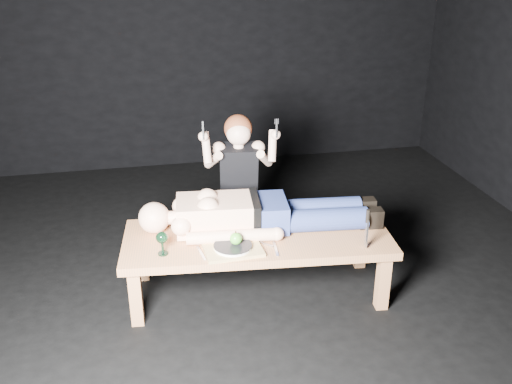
# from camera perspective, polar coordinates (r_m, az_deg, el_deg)

# --- Properties ---
(ground) EXTENTS (5.00, 5.00, 0.00)m
(ground) POSITION_cam_1_polar(r_m,az_deg,el_deg) (4.20, 0.28, -8.86)
(ground) COLOR black
(ground) RESTS_ON ground
(back_wall) EXTENTS (5.00, 0.00, 5.00)m
(back_wall) POSITION_cam_1_polar(r_m,az_deg,el_deg) (6.05, -4.82, 16.49)
(back_wall) COLOR black
(back_wall) RESTS_ON ground
(table) EXTENTS (1.85, 0.84, 0.45)m
(table) POSITION_cam_1_polar(r_m,az_deg,el_deg) (3.96, 0.15, -7.24)
(table) COLOR #B06F3E
(table) RESTS_ON ground
(lying_man) EXTENTS (1.90, 0.74, 0.27)m
(lying_man) POSITION_cam_1_polar(r_m,az_deg,el_deg) (3.90, 0.78, -1.72)
(lying_man) COLOR beige
(lying_man) RESTS_ON table
(kneeling_woman) EXTENTS (0.69, 0.76, 1.16)m
(kneeling_woman) POSITION_cam_1_polar(r_m,az_deg,el_deg) (4.39, -1.78, 1.17)
(kneeling_woman) COLOR black
(kneeling_woman) RESTS_ON ground
(serving_tray) EXTENTS (0.38, 0.28, 0.02)m
(serving_tray) POSITION_cam_1_polar(r_m,az_deg,el_deg) (3.67, -2.33, -5.73)
(serving_tray) COLOR tan
(serving_tray) RESTS_ON table
(plate) EXTENTS (0.26, 0.26, 0.02)m
(plate) POSITION_cam_1_polar(r_m,az_deg,el_deg) (3.66, -2.33, -5.46)
(plate) COLOR white
(plate) RESTS_ON serving_tray
(apple) EXTENTS (0.08, 0.08, 0.08)m
(apple) POSITION_cam_1_polar(r_m,az_deg,el_deg) (3.65, -2.03, -4.67)
(apple) COLOR #3C902B
(apple) RESTS_ON plate
(goblet) EXTENTS (0.08, 0.08, 0.16)m
(goblet) POSITION_cam_1_polar(r_m,az_deg,el_deg) (3.65, -9.34, -5.07)
(goblet) COLOR black
(goblet) RESTS_ON table
(fork_flat) EXTENTS (0.05, 0.19, 0.01)m
(fork_flat) POSITION_cam_1_polar(r_m,az_deg,el_deg) (3.66, -5.49, -6.11)
(fork_flat) COLOR #B2B2B7
(fork_flat) RESTS_ON table
(knife_flat) EXTENTS (0.04, 0.19, 0.01)m
(knife_flat) POSITION_cam_1_polar(r_m,az_deg,el_deg) (3.69, 1.98, -5.69)
(knife_flat) COLOR #B2B2B7
(knife_flat) RESTS_ON table
(spoon_flat) EXTENTS (0.15, 0.15, 0.01)m
(spoon_flat) POSITION_cam_1_polar(r_m,az_deg,el_deg) (3.76, 0.50, -5.08)
(spoon_flat) COLOR #B2B2B7
(spoon_flat) RESTS_ON table
(carving_knife) EXTENTS (0.04, 0.04, 0.27)m
(carving_knife) POSITION_cam_1_polar(r_m,az_deg,el_deg) (3.71, 11.00, -3.66)
(carving_knife) COLOR #B2B2B7
(carving_knife) RESTS_ON table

